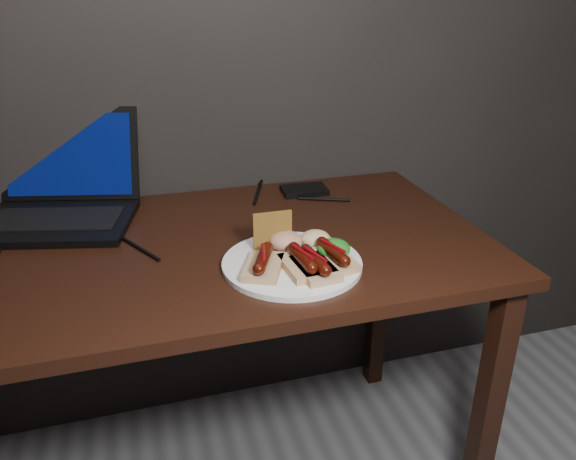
% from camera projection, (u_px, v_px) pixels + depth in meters
% --- Properties ---
extents(desk, '(1.40, 0.70, 0.75)m').
position_uv_depth(desk, '(184.00, 282.00, 1.29)').
color(desk, black).
rests_on(desk, ground).
extents(laptop, '(0.42, 0.41, 0.25)m').
position_uv_depth(laptop, '(61.00, 196.00, 1.39)').
color(laptop, black).
rests_on(laptop, desk).
extents(hard_drive, '(0.13, 0.08, 0.02)m').
position_uv_depth(hard_drive, '(304.00, 190.00, 1.56)').
color(hard_drive, black).
rests_on(hard_drive, desk).
extents(desk_cables, '(0.86, 0.46, 0.01)m').
position_uv_depth(desk_cables, '(184.00, 220.00, 1.38)').
color(desk_cables, black).
rests_on(desk_cables, desk).
extents(plate, '(0.34, 0.34, 0.01)m').
position_uv_depth(plate, '(292.00, 264.00, 1.17)').
color(plate, white).
rests_on(plate, desk).
extents(bread_sausage_left, '(0.11, 0.13, 0.04)m').
position_uv_depth(bread_sausage_left, '(263.00, 263.00, 1.12)').
color(bread_sausage_left, '#E1B784').
rests_on(bread_sausage_left, plate).
extents(bread_sausage_center, '(0.08, 0.12, 0.04)m').
position_uv_depth(bread_sausage_center, '(302.00, 263.00, 1.12)').
color(bread_sausage_center, '#E1B784').
rests_on(bread_sausage_center, plate).
extents(bread_sausage_right, '(0.09, 0.12, 0.04)m').
position_uv_depth(bread_sausage_right, '(333.00, 256.00, 1.15)').
color(bread_sausage_right, '#E1B784').
rests_on(bread_sausage_right, plate).
extents(bread_sausage_extra, '(0.08, 0.12, 0.04)m').
position_uv_depth(bread_sausage_extra, '(315.00, 265.00, 1.12)').
color(bread_sausage_extra, '#E1B784').
rests_on(bread_sausage_extra, plate).
extents(crispbread, '(0.09, 0.01, 0.08)m').
position_uv_depth(crispbread, '(273.00, 230.00, 1.21)').
color(crispbread, '#A9722E').
rests_on(crispbread, plate).
extents(salad_greens, '(0.07, 0.07, 0.04)m').
position_uv_depth(salad_greens, '(334.00, 249.00, 1.18)').
color(salad_greens, '#115613').
rests_on(salad_greens, plate).
extents(salsa_mound, '(0.07, 0.07, 0.04)m').
position_uv_depth(salsa_mound, '(286.00, 241.00, 1.21)').
color(salsa_mound, '#A01012').
rests_on(salsa_mound, plate).
extents(coleslaw_mound, '(0.06, 0.06, 0.04)m').
position_uv_depth(coleslaw_mound, '(316.00, 239.00, 1.23)').
color(coleslaw_mound, beige).
rests_on(coleslaw_mound, plate).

